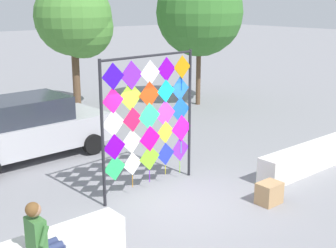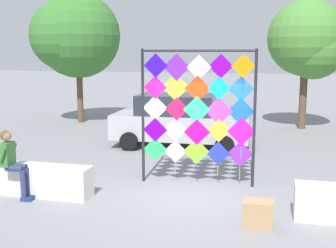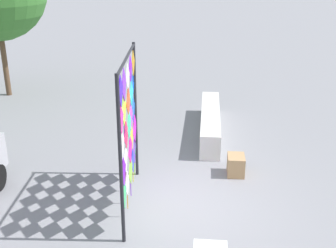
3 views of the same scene
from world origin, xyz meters
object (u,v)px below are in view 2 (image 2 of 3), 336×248
Objects in this scene: cardboard_box_large at (258,214)px; tree_broadleaf at (74,36)px; kite_display_rack at (198,108)px; parked_car at (180,120)px; tree_far_right at (309,42)px; seated_vendor at (12,159)px.

cardboard_box_large is 0.09× the size of tree_broadleaf.
parked_car is (-1.35, 4.12, -0.98)m from kite_display_rack.
parked_car is 7.12m from cardboard_box_large.
tree_broadleaf reaches higher than tree_far_right.
seated_vendor reaches higher than cardboard_box_large.
kite_display_rack is 0.61× the size of tree_far_right.
kite_display_rack is 2.13× the size of seated_vendor.
tree_far_right is at bearing 71.01° from kite_display_rack.
parked_car is (2.36, 6.22, -0.00)m from seated_vendor.
tree_broadleaf reaches higher than cardboard_box_large.
cardboard_box_large is (5.27, -0.25, -0.66)m from seated_vendor.
tree_far_right is (3.02, 8.78, 1.75)m from kite_display_rack.
kite_display_rack is at bearing -48.25° from tree_broadleaf.
kite_display_rack is at bearing 29.46° from seated_vendor.
tree_far_right is at bearing 4.80° from tree_broadleaf.
parked_car reaches higher than cardboard_box_large.
seated_vendor is 5.31m from cardboard_box_large.
kite_display_rack is 4.36m from seated_vendor.
cardboard_box_large is (2.91, -6.46, -0.66)m from parked_car.
cardboard_box_large is at bearing -65.78° from parked_car.
seated_vendor is 0.29× the size of tree_far_right.
tree_far_right is (1.46, 11.12, 3.38)m from cardboard_box_large.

